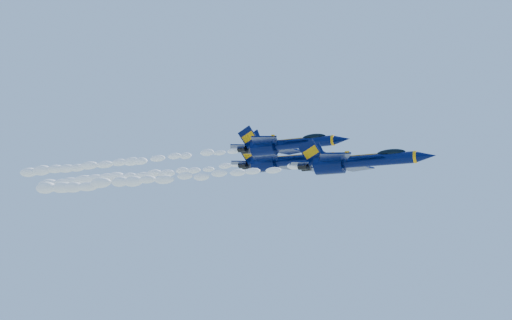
% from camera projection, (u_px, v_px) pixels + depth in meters
% --- Properties ---
extents(jet_lead, '(16.29, 13.36, 6.05)m').
position_uv_depth(jet_lead, '(356.00, 161.00, 67.81)').
color(jet_lead, '#030B37').
extents(smoke_trail_jet_lead, '(43.90, 1.81, 1.63)m').
position_uv_depth(smoke_trail_jet_lead, '(154.00, 180.00, 79.74)').
color(smoke_trail_jet_lead, white).
extents(jet_second, '(16.52, 13.55, 6.14)m').
position_uv_depth(jet_second, '(286.00, 144.00, 80.72)').
color(jet_second, '#030B37').
extents(smoke_trail_jet_second, '(43.90, 1.84, 1.66)m').
position_uv_depth(smoke_trail_jet_second, '(120.00, 163.00, 92.69)').
color(smoke_trail_jet_second, white).
extents(jet_third, '(18.42, 15.11, 6.84)m').
position_uv_depth(jet_third, '(286.00, 161.00, 90.79)').
color(jet_third, '#030B37').
extents(smoke_trail_jet_third, '(43.90, 2.05, 1.85)m').
position_uv_depth(smoke_trail_jet_third, '(133.00, 176.00, 103.10)').
color(smoke_trail_jet_third, white).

